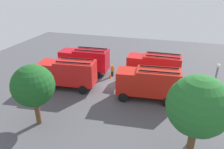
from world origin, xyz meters
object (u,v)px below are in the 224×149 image
object	(u,v)px
tree_1	(33,86)
traffic_cone_2	(142,82)
fire_truck_2	(148,82)
tree_0	(198,106)
fire_truck_3	(68,73)
firefighter_3	(188,107)
firefighter_0	(112,70)
firefighter_2	(28,77)
traffic_cone_1	(176,92)
fire_truck_1	(85,60)
firefighter_1	(131,65)
traffic_cone_0	(110,76)
fire_truck_0	(154,66)
lamppost	(213,89)

from	to	relation	value
tree_1	traffic_cone_2	xyz separation A→B (m)	(-8.28, -10.89, -3.68)
fire_truck_2	tree_0	xyz separation A→B (m)	(-4.30, 8.04, 2.51)
fire_truck_3	firefighter_3	bearing A→B (deg)	166.23
firefighter_3	tree_0	distance (m)	6.92
firefighter_0	tree_1	size ratio (longest dim) A/B	0.29
firefighter_2	traffic_cone_1	distance (m)	19.19
fire_truck_1	tree_0	xyz separation A→B (m)	(-14.11, 12.88, 2.51)
firefighter_1	traffic_cone_0	xyz separation A→B (m)	(2.29, 3.17, -0.65)
fire_truck_0	traffic_cone_1	distance (m)	4.82
traffic_cone_2	lamppost	world-z (taller)	lamppost
fire_truck_0	firefighter_0	size ratio (longest dim) A/B	4.21
firefighter_1	lamppost	xyz separation A→B (m)	(-9.69, 10.37, 2.66)
firefighter_1	traffic_cone_1	xyz separation A→B (m)	(-6.78, 5.57, -0.59)
fire_truck_0	fire_truck_1	size ratio (longest dim) A/B	0.99
fire_truck_1	firefighter_1	distance (m)	6.97
lamppost	traffic_cone_2	bearing A→B (deg)	-39.97
fire_truck_3	firefighter_3	size ratio (longest dim) A/B	4.15
fire_truck_1	firefighter_1	size ratio (longest dim) A/B	4.30
fire_truck_0	traffic_cone_1	world-z (taller)	fire_truck_0
firefighter_2	traffic_cone_0	size ratio (longest dim) A/B	3.04
fire_truck_0	fire_truck_2	world-z (taller)	same
traffic_cone_1	traffic_cone_2	distance (m)	4.65
fire_truck_0	fire_truck_3	xyz separation A→B (m)	(10.11, 5.22, 0.00)
fire_truck_0	traffic_cone_2	size ratio (longest dim) A/B	9.94
firefighter_0	traffic_cone_1	world-z (taller)	firefighter_0
firefighter_0	firefighter_3	xyz separation A→B (m)	(-10.04, 7.15, 0.04)
fire_truck_2	firefighter_1	world-z (taller)	fire_truck_2
firefighter_3	traffic_cone_1	xyz separation A→B (m)	(1.11, -4.19, -0.65)
fire_truck_3	firefighter_1	distance (m)	10.08
firefighter_1	firefighter_3	distance (m)	12.55
firefighter_3	lamppost	xyz separation A→B (m)	(-1.79, 0.62, 2.60)
firefighter_2	fire_truck_1	bearing A→B (deg)	-136.18
traffic_cone_1	firefighter_0	bearing A→B (deg)	-18.33
firefighter_2	lamppost	size ratio (longest dim) A/B	0.30
fire_truck_3	tree_0	xyz separation A→B (m)	(-14.31, 8.00, 2.51)
fire_truck_0	lamppost	world-z (taller)	lamppost
firefighter_0	firefighter_2	bearing A→B (deg)	72.03
firefighter_3	tree_1	bearing A→B (deg)	89.17
firefighter_1	tree_0	xyz separation A→B (m)	(-7.83, 15.63, 3.72)
fire_truck_1	firefighter_2	size ratio (longest dim) A/B	4.01
fire_truck_2	fire_truck_3	world-z (taller)	same
firefighter_0	firefighter_1	xyz separation A→B (m)	(-2.15, -2.61, -0.02)
fire_truck_1	traffic_cone_0	xyz separation A→B (m)	(-3.99, 0.42, -1.85)
fire_truck_2	firefighter_0	size ratio (longest dim) A/B	4.30
firefighter_2	traffic_cone_2	world-z (taller)	firefighter_2
fire_truck_3	firefighter_0	world-z (taller)	fire_truck_3
firefighter_0	lamppost	size ratio (longest dim) A/B	0.28
traffic_cone_0	firefighter_1	bearing A→B (deg)	-125.80
fire_truck_3	lamppost	size ratio (longest dim) A/B	1.21
fire_truck_0	firefighter_3	bearing A→B (deg)	120.62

